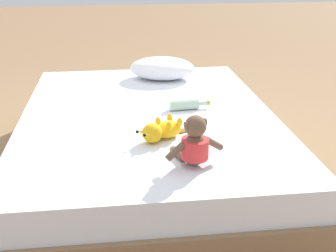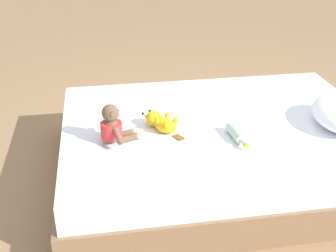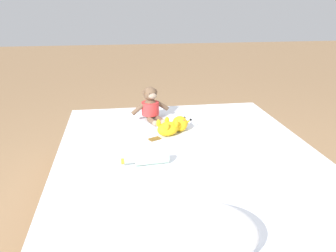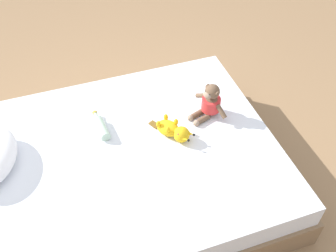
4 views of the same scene
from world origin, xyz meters
name	(u,v)px [view 2 (image 2 of 4)]	position (x,y,z in m)	size (l,w,h in m)	color
ground_plane	(218,171)	(0.00, 0.00, 0.00)	(16.00, 16.00, 0.00)	#93704C
bed	(220,147)	(0.00, 0.00, 0.18)	(1.49, 2.01, 0.37)	#846647
plush_monkey	(113,127)	(0.15, -0.67, 0.46)	(0.28, 0.24, 0.24)	brown
plush_yellow_creature	(161,122)	(0.04, -0.39, 0.41)	(0.30, 0.23, 0.10)	yellow
glass_bottle	(236,134)	(0.22, 0.03, 0.40)	(0.25, 0.08, 0.06)	#B2D1B7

